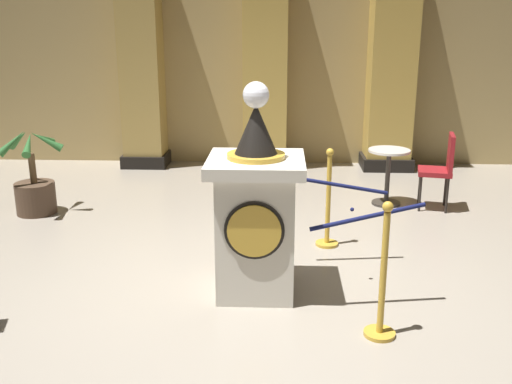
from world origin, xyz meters
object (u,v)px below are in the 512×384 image
object	(u,v)px
stanchion_near	(382,290)
cafe_table	(388,170)
pedestal_clock	(256,213)
potted_palm_left	(35,187)
cafe_chair_red	(442,165)
stanchion_far	(328,212)

from	to	relation	value
stanchion_near	cafe_table	xyz separation A→B (m)	(0.62, 3.31, 0.09)
pedestal_clock	stanchion_near	xyz separation A→B (m)	(0.97, -0.72, -0.35)
potted_palm_left	cafe_chair_red	distance (m)	5.03
pedestal_clock	potted_palm_left	world-z (taller)	pedestal_clock
stanchion_near	stanchion_far	bearing A→B (deg)	98.08
stanchion_far	cafe_table	world-z (taller)	stanchion_far
pedestal_clock	cafe_chair_red	world-z (taller)	pedestal_clock
potted_palm_left	cafe_table	size ratio (longest dim) A/B	1.49
cafe_chair_red	stanchion_far	bearing A→B (deg)	-138.87
cafe_table	stanchion_near	bearing A→B (deg)	-100.53
pedestal_clock	potted_palm_left	bearing A→B (deg)	143.88
pedestal_clock	potted_palm_left	size ratio (longest dim) A/B	1.68
pedestal_clock	cafe_chair_red	distance (m)	3.29
cafe_table	cafe_chair_red	xyz separation A→B (m)	(0.62, -0.16, 0.11)
stanchion_far	cafe_table	xyz separation A→B (m)	(0.88, 1.48, 0.09)
pedestal_clock	stanchion_far	distance (m)	1.37
pedestal_clock	cafe_table	world-z (taller)	pedestal_clock
stanchion_near	potted_palm_left	size ratio (longest dim) A/B	0.98
pedestal_clock	stanchion_far	size ratio (longest dim) A/B	1.74
cafe_table	cafe_chair_red	distance (m)	0.66
cafe_table	cafe_chair_red	size ratio (longest dim) A/B	0.76
stanchion_far	cafe_chair_red	distance (m)	2.00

